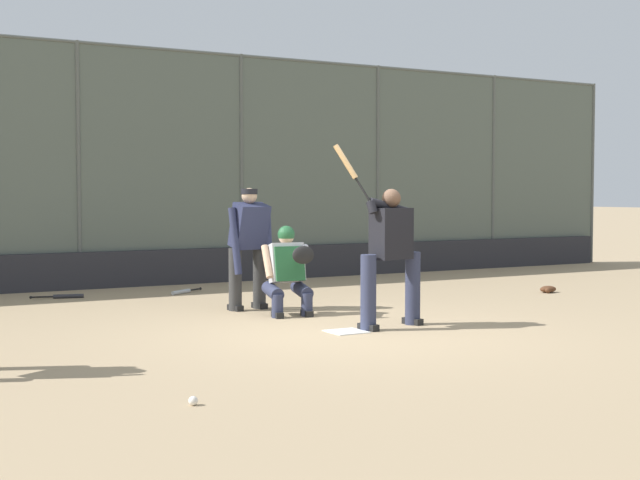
% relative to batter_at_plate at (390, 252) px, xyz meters
% --- Properties ---
extents(ground_plane, '(160.00, 160.00, 0.00)m').
position_rel_batter_at_plate_xyz_m(ground_plane, '(0.66, 0.05, -0.93)').
color(ground_plane, tan).
extents(home_plate_marker, '(0.43, 0.43, 0.01)m').
position_rel_batter_at_plate_xyz_m(home_plate_marker, '(0.66, 0.05, -0.93)').
color(home_plate_marker, white).
rests_on(home_plate_marker, ground_plane).
extents(backstop_fence, '(21.58, 0.08, 4.27)m').
position_rel_batter_at_plate_xyz_m(backstop_fence, '(0.66, -6.36, 1.29)').
color(backstop_fence, '#515651').
rests_on(backstop_fence, ground_plane).
extents(padding_wall, '(21.07, 0.18, 0.64)m').
position_rel_batter_at_plate_xyz_m(padding_wall, '(0.66, -6.26, -0.61)').
color(padding_wall, '#28282D').
rests_on(padding_wall, ground_plane).
extents(bleachers_beyond, '(15.05, 2.50, 1.48)m').
position_rel_batter_at_plate_xyz_m(bleachers_beyond, '(2.51, -8.86, -0.45)').
color(bleachers_beyond, slate).
rests_on(bleachers_beyond, ground_plane).
extents(batter_at_plate, '(1.13, 0.57, 2.25)m').
position_rel_batter_at_plate_xyz_m(batter_at_plate, '(0.00, 0.00, 0.00)').
color(batter_at_plate, '#2D334C').
rests_on(batter_at_plate, ground_plane).
extents(catcher_behind_plate, '(0.66, 0.80, 1.22)m').
position_rel_batter_at_plate_xyz_m(catcher_behind_plate, '(0.60, -1.59, -0.30)').
color(catcher_behind_plate, '#2D334C').
rests_on(catcher_behind_plate, ground_plane).
extents(umpire_home, '(0.70, 0.48, 1.73)m').
position_rel_batter_at_plate_xyz_m(umpire_home, '(0.82, -2.37, -0.00)').
color(umpire_home, '#333333').
rests_on(umpire_home, ground_plane).
extents(spare_bat_third_base_side, '(0.70, 0.50, 0.07)m').
position_rel_batter_at_plate_xyz_m(spare_bat_third_base_side, '(0.89, -4.80, -0.90)').
color(spare_bat_third_base_side, black).
rests_on(spare_bat_third_base_side, ground_plane).
extents(spare_bat_first_base_side, '(0.81, 0.25, 0.07)m').
position_rel_batter_at_plate_xyz_m(spare_bat_first_base_side, '(2.78, -5.05, -0.90)').
color(spare_bat_first_base_side, black).
rests_on(spare_bat_first_base_side, ground_plane).
extents(fielding_glove_on_dirt, '(0.31, 0.24, 0.11)m').
position_rel_batter_at_plate_xyz_m(fielding_glove_on_dirt, '(-4.46, -1.93, -0.88)').
color(fielding_glove_on_dirt, '#56331E').
rests_on(fielding_glove_on_dirt, ground_plane).
extents(baseball_loose, '(0.07, 0.07, 0.07)m').
position_rel_batter_at_plate_xyz_m(baseball_loose, '(3.61, 2.63, -0.90)').
color(baseball_loose, white).
rests_on(baseball_loose, ground_plane).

